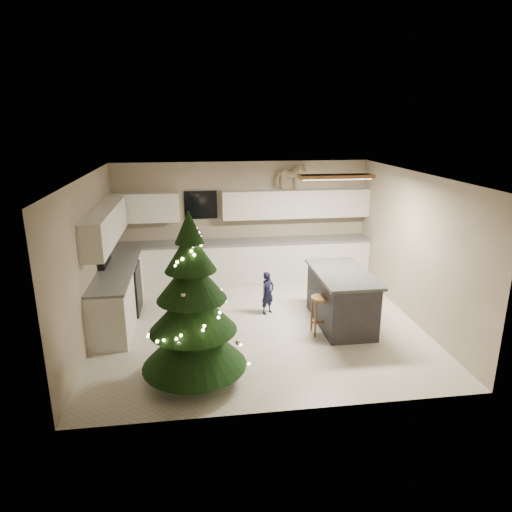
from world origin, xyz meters
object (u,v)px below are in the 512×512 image
island (341,298)px  toddler (268,293)px  christmas_tree (193,314)px  bar_stool (321,306)px  rocking_horse (290,176)px

island → toddler: 1.34m
island → christmas_tree: bearing=-150.4°
bar_stool → christmas_tree: bearing=-152.1°
island → bar_stool: bearing=-143.5°
island → christmas_tree: size_ratio=0.72×
island → toddler: (-1.19, 0.61, -0.08)m
bar_stool → island: bearing=36.5°
toddler → bar_stool: bearing=-88.9°
christmas_tree → bar_stool: bearing=27.9°
island → bar_stool: island is taller
island → christmas_tree: 2.97m
island → bar_stool: 0.56m
island → rocking_horse: bearing=99.5°
toddler → rocking_horse: rocking_horse is taller
rocking_horse → island: bearing=175.9°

